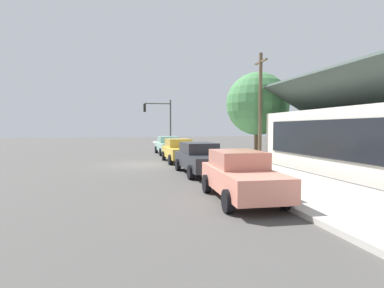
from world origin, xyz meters
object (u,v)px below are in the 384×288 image
(fire_hydrant_red, at_px, (208,157))
(utility_pole_wooden, at_px, (260,105))
(car_mustard, at_px, (179,150))
(traffic_light_main, at_px, (160,117))
(car_coral, at_px, (241,175))
(shade_tree, at_px, (257,104))
(car_seafoam, at_px, (168,145))
(car_charcoal, at_px, (200,158))

(fire_hydrant_red, bearing_deg, utility_pole_wooden, 103.64)
(car_mustard, height_order, traffic_light_main, traffic_light_main)
(car_coral, xyz_separation_m, utility_pole_wooden, (-10.24, 5.51, 3.12))
(traffic_light_main, height_order, utility_pole_wooden, utility_pole_wooden)
(car_coral, relative_size, traffic_light_main, 0.84)
(car_mustard, height_order, utility_pole_wooden, utility_pole_wooden)
(shade_tree, relative_size, fire_hydrant_red, 9.35)
(car_seafoam, height_order, traffic_light_main, traffic_light_main)
(car_coral, height_order, fire_hydrant_red, car_coral)
(car_mustard, relative_size, traffic_light_main, 0.87)
(car_seafoam, xyz_separation_m, car_coral, (17.66, -0.12, -0.00))
(car_seafoam, bearing_deg, traffic_light_main, -177.19)
(car_seafoam, relative_size, car_coral, 1.08)
(car_seafoam, relative_size, traffic_light_main, 0.91)
(car_seafoam, distance_m, car_mustard, 6.36)
(shade_tree, xyz_separation_m, traffic_light_main, (-8.75, -6.53, -0.72))
(car_charcoal, bearing_deg, shade_tree, 136.04)
(car_coral, bearing_deg, car_charcoal, -178.32)
(car_coral, xyz_separation_m, shade_tree, (-12.58, 6.38, 3.39))
(shade_tree, distance_m, traffic_light_main, 10.95)
(car_charcoal, distance_m, fire_hydrant_red, 3.77)
(traffic_light_main, bearing_deg, fire_hydrant_red, 7.83)
(car_seafoam, relative_size, fire_hydrant_red, 6.69)
(car_mustard, xyz_separation_m, car_coral, (11.30, 0.02, -0.00))
(car_seafoam, distance_m, fire_hydrant_red, 8.51)
(shade_tree, distance_m, utility_pole_wooden, 2.51)
(car_coral, relative_size, shade_tree, 0.66)
(shade_tree, bearing_deg, car_coral, -26.89)
(utility_pole_wooden, height_order, fire_hydrant_red, utility_pole_wooden)
(car_charcoal, distance_m, shade_tree, 9.85)
(traffic_light_main, bearing_deg, car_seafoam, 4.30)
(utility_pole_wooden, distance_m, fire_hydrant_red, 5.36)
(car_charcoal, bearing_deg, fire_hydrant_red, 156.81)
(shade_tree, relative_size, utility_pole_wooden, 0.88)
(shade_tree, height_order, traffic_light_main, shade_tree)
(car_seafoam, bearing_deg, car_mustard, -2.73)
(utility_pole_wooden, bearing_deg, car_charcoal, -50.49)
(car_mustard, xyz_separation_m, shade_tree, (-1.28, 6.39, 3.39))
(car_seafoam, bearing_deg, car_charcoal, -1.60)
(car_coral, xyz_separation_m, fire_hydrant_red, (-9.27, 1.51, -0.32))
(utility_pole_wooden, relative_size, fire_hydrant_red, 10.56)
(car_mustard, relative_size, shade_tree, 0.68)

